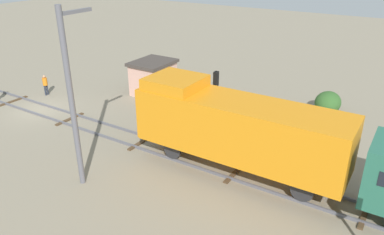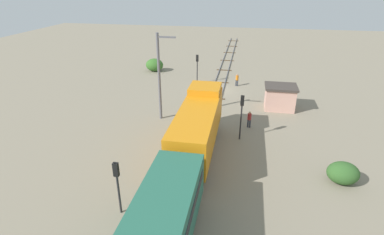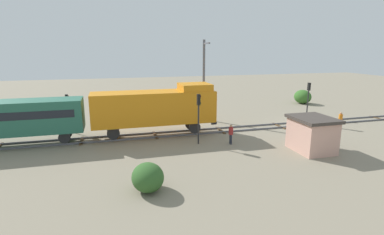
{
  "view_description": "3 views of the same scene",
  "coord_description": "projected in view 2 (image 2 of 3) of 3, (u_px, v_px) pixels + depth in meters",
  "views": [
    {
      "loc": [
        15.76,
        23.42,
        11.0
      ],
      "look_at": [
        -1.0,
        12.86,
        2.09
      ],
      "focal_mm": 35.0,
      "sensor_mm": 36.0,
      "label": 1
    },
    {
      "loc": [
        -3.49,
        37.79,
        13.41
      ],
      "look_at": [
        1.22,
        12.31,
        1.45
      ],
      "focal_mm": 28.0,
      "sensor_mm": 36.0,
      "label": 2
    },
    {
      "loc": [
        -26.79,
        20.11,
        7.94
      ],
      "look_at": [
        -1.14,
        13.02,
        1.8
      ],
      "focal_mm": 28.0,
      "sensor_mm": 36.0,
      "label": 3
    }
  ],
  "objects": [
    {
      "name": "ground_plane",
      "position": [
        218.0,
        90.0,
        39.94
      ],
      "size": [
        117.11,
        117.11,
        0.0
      ],
      "primitive_type": "plane",
      "color": "gray"
    },
    {
      "name": "locomotive",
      "position": [
        198.0,
        123.0,
        24.4
      ],
      "size": [
        2.9,
        11.6,
        4.6
      ],
      "color": "orange",
      "rests_on": "railway_track"
    },
    {
      "name": "worker_by_signal",
      "position": [
        249.0,
        118.0,
        29.49
      ],
      "size": [
        0.38,
        0.38,
        1.7
      ],
      "rotation": [
        0.0,
        0.0,
        6.04
      ],
      "color": "#262B38",
      "rests_on": "ground"
    },
    {
      "name": "catenary_mast",
      "position": [
        160.0,
        76.0,
        29.89
      ],
      "size": [
        1.94,
        0.28,
        8.89
      ],
      "color": "#595960",
      "rests_on": "ground"
    },
    {
      "name": "bush_near",
      "position": [
        155.0,
        65.0,
        47.8
      ],
      "size": [
        2.78,
        2.28,
        2.02
      ],
      "primitive_type": "ellipsoid",
      "color": "#346526",
      "rests_on": "ground"
    },
    {
      "name": "traffic_signal_mid",
      "position": [
        242.0,
        109.0,
        26.47
      ],
      "size": [
        0.32,
        0.34,
        4.27
      ],
      "color": "#262628",
      "rests_on": "ground"
    },
    {
      "name": "railway_track",
      "position": [
        218.0,
        90.0,
        39.91
      ],
      "size": [
        2.4,
        78.07,
        0.16
      ],
      "color": "#595960",
      "rests_on": "ground"
    },
    {
      "name": "traffic_signal_near",
      "position": [
        197.0,
        64.0,
        41.44
      ],
      "size": [
        0.32,
        0.34,
        4.05
      ],
      "color": "#262628",
      "rests_on": "ground"
    },
    {
      "name": "bush_mid",
      "position": [
        343.0,
        173.0,
        21.43
      ],
      "size": [
        2.24,
        1.83,
        1.63
      ],
      "primitive_type": "ellipsoid",
      "color": "#305926",
      "rests_on": "ground"
    },
    {
      "name": "relay_hut",
      "position": [
        280.0,
        97.0,
        33.68
      ],
      "size": [
        3.5,
        2.9,
        2.74
      ],
      "color": "#D19E8C",
      "rests_on": "ground"
    },
    {
      "name": "worker_near_track",
      "position": [
        237.0,
        79.0,
        41.12
      ],
      "size": [
        0.38,
        0.38,
        1.7
      ],
      "rotation": [
        0.0,
        0.0,
        5.94
      ],
      "color": "#262B38",
      "rests_on": "ground"
    },
    {
      "name": "traffic_signal_far",
      "position": [
        117.0,
        179.0,
        17.92
      ],
      "size": [
        0.32,
        0.34,
        3.68
      ],
      "color": "#262628",
      "rests_on": "ground"
    }
  ]
}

